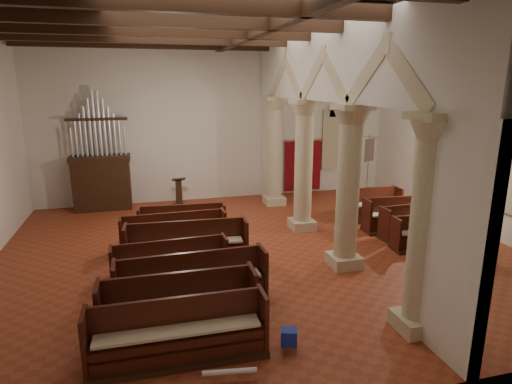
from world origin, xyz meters
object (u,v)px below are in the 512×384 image
object	(u,v)px
processional_banner	(367,177)
lectern	(179,194)
pipe_organ	(101,173)
aisle_pew_0	(452,246)
nave_pew_0	(179,341)

from	to	relation	value
processional_banner	lectern	bearing A→B (deg)	151.70
pipe_organ	aisle_pew_0	distance (m)	11.83
lectern	processional_banner	size ratio (longest dim) A/B	0.45
lectern	processional_banner	xyz separation A→B (m)	(7.58, -0.50, 0.34)
lectern	nave_pew_0	world-z (taller)	lectern
aisle_pew_0	lectern	bearing A→B (deg)	131.08
lectern	aisle_pew_0	size ratio (longest dim) A/B	0.63
lectern	nave_pew_0	size ratio (longest dim) A/B	0.39
pipe_organ	lectern	xyz separation A→B (m)	(2.73, -0.40, -0.89)
processional_banner	nave_pew_0	size ratio (longest dim) A/B	0.86
lectern	nave_pew_0	bearing A→B (deg)	-98.93
nave_pew_0	lectern	bearing A→B (deg)	85.53
pipe_organ	processional_banner	bearing A→B (deg)	-5.00
pipe_organ	aisle_pew_0	world-z (taller)	pipe_organ
processional_banner	pipe_organ	bearing A→B (deg)	150.46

